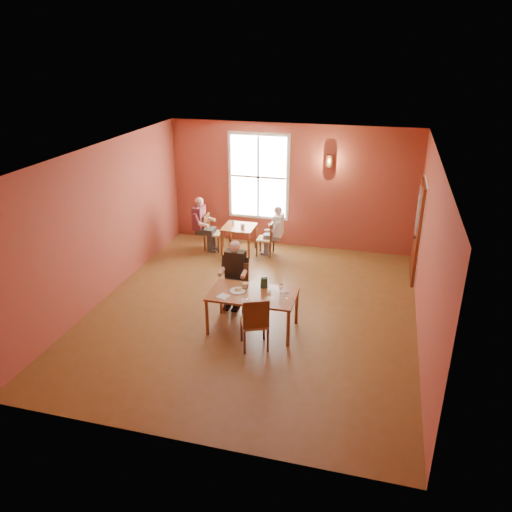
% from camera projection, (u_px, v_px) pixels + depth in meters
% --- Properties ---
extents(ground, '(6.00, 7.00, 0.01)m').
position_uv_depth(ground, '(253.00, 310.00, 9.51)').
color(ground, brown).
rests_on(ground, ground).
extents(wall_back, '(6.00, 0.04, 3.00)m').
position_uv_depth(wall_back, '(291.00, 187.00, 12.03)').
color(wall_back, brown).
rests_on(wall_back, ground).
extents(wall_front, '(6.00, 0.04, 3.00)m').
position_uv_depth(wall_front, '(175.00, 342.00, 5.81)').
color(wall_front, brown).
rests_on(wall_front, ground).
extents(wall_left, '(0.04, 7.00, 3.00)m').
position_uv_depth(wall_left, '(103.00, 223.00, 9.62)').
color(wall_left, brown).
rests_on(wall_left, ground).
extents(wall_right, '(0.04, 7.00, 3.00)m').
position_uv_depth(wall_right, '(429.00, 254.00, 8.21)').
color(wall_right, brown).
rests_on(wall_right, ground).
extents(ceiling, '(6.00, 7.00, 0.04)m').
position_uv_depth(ceiling, '(253.00, 154.00, 8.33)').
color(ceiling, white).
rests_on(ceiling, wall_back).
extents(window, '(1.36, 0.10, 1.96)m').
position_uv_depth(window, '(258.00, 177.00, 12.09)').
color(window, white).
rests_on(window, wall_back).
extents(door, '(0.12, 1.04, 2.10)m').
position_uv_depth(door, '(417.00, 232.00, 10.45)').
color(door, maroon).
rests_on(door, ground).
extents(wall_sconce, '(0.16, 0.16, 0.28)m').
position_uv_depth(wall_sconce, '(329.00, 161.00, 11.45)').
color(wall_sconce, brown).
rests_on(wall_sconce, wall_back).
extents(main_table, '(1.51, 0.85, 0.71)m').
position_uv_depth(main_table, '(253.00, 311.00, 8.77)').
color(main_table, brown).
rests_on(main_table, ground).
extents(chair_diner_main, '(0.39, 0.39, 0.88)m').
position_uv_depth(chair_diner_main, '(236.00, 287.00, 9.43)').
color(chair_diner_main, brown).
rests_on(chair_diner_main, ground).
extents(diner_main, '(0.50, 0.50, 1.25)m').
position_uv_depth(diner_main, '(236.00, 279.00, 9.33)').
color(diner_main, black).
rests_on(diner_main, ground).
extents(chair_empty, '(0.56, 0.56, 0.96)m').
position_uv_depth(chair_empty, '(254.00, 321.00, 8.21)').
color(chair_empty, brown).
rests_on(chair_empty, ground).
extents(plate_food, '(0.34, 0.34, 0.04)m').
position_uv_depth(plate_food, '(238.00, 290.00, 8.70)').
color(plate_food, silver).
rests_on(plate_food, main_table).
extents(sandwich, '(0.10, 0.10, 0.11)m').
position_uv_depth(sandwich, '(245.00, 287.00, 8.75)').
color(sandwich, tan).
rests_on(sandwich, main_table).
extents(goblet_a, '(0.09, 0.09, 0.18)m').
position_uv_depth(goblet_a, '(281.00, 288.00, 8.61)').
color(goblet_a, white).
rests_on(goblet_a, main_table).
extents(goblet_b, '(0.09, 0.09, 0.18)m').
position_uv_depth(goblet_b, '(286.00, 297.00, 8.31)').
color(goblet_b, white).
rests_on(goblet_b, main_table).
extents(goblet_c, '(0.09, 0.09, 0.20)m').
position_uv_depth(goblet_c, '(269.00, 296.00, 8.34)').
color(goblet_c, white).
rests_on(goblet_c, main_table).
extents(menu_stand, '(0.14, 0.10, 0.20)m').
position_uv_depth(menu_stand, '(264.00, 283.00, 8.78)').
color(menu_stand, '#213E29').
rests_on(menu_stand, main_table).
extents(knife, '(0.19, 0.09, 0.00)m').
position_uv_depth(knife, '(245.00, 299.00, 8.43)').
color(knife, silver).
rests_on(knife, main_table).
extents(napkin, '(0.24, 0.24, 0.01)m').
position_uv_depth(napkin, '(223.00, 296.00, 8.53)').
color(napkin, silver).
rests_on(napkin, main_table).
extents(second_table, '(0.74, 0.74, 0.66)m').
position_uv_depth(second_table, '(239.00, 239.00, 12.04)').
color(second_table, brown).
rests_on(second_table, ground).
extents(chair_diner_white, '(0.37, 0.37, 0.83)m').
position_uv_depth(chair_diner_white, '(265.00, 238.00, 11.86)').
color(chair_diner_white, '#5C2C15').
rests_on(chair_diner_white, ground).
extents(diner_white, '(0.47, 0.47, 1.16)m').
position_uv_depth(diner_white, '(267.00, 232.00, 11.78)').
color(diner_white, white).
rests_on(diner_white, ground).
extents(chair_diner_maroon, '(0.39, 0.39, 0.88)m').
position_uv_depth(chair_diner_maroon, '(214.00, 232.00, 12.15)').
color(chair_diner_maroon, brown).
rests_on(chair_diner_maroon, ground).
extents(diner_maroon, '(0.51, 0.51, 1.29)m').
position_uv_depth(diner_maroon, '(212.00, 224.00, 12.08)').
color(diner_maroon, maroon).
rests_on(diner_maroon, ground).
extents(cup_a, '(0.13, 0.13, 0.09)m').
position_uv_depth(cup_a, '(243.00, 226.00, 11.79)').
color(cup_a, silver).
rests_on(cup_a, second_table).
extents(cup_b, '(0.12, 0.12, 0.08)m').
position_uv_depth(cup_b, '(233.00, 222.00, 12.05)').
color(cup_b, white).
rests_on(cup_b, second_table).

